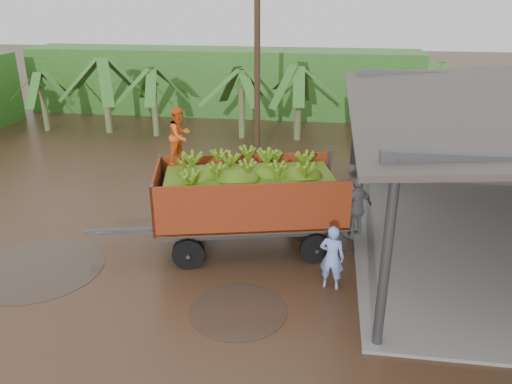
{
  "coord_description": "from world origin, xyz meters",
  "views": [
    {
      "loc": [
        4.06,
        -12.13,
        6.68
      ],
      "look_at": [
        2.21,
        0.61,
        1.43
      ],
      "focal_mm": 35.0,
      "sensor_mm": 36.0,
      "label": 1
    }
  ],
  "objects_px": {
    "banana_trailer": "(248,196)",
    "utility_pole": "(257,65)",
    "man_blue": "(332,257)",
    "man_grey": "(357,208)"
  },
  "relations": [
    {
      "from": "banana_trailer",
      "to": "utility_pole",
      "type": "relative_size",
      "value": 0.9
    },
    {
      "from": "man_blue",
      "to": "man_grey",
      "type": "relative_size",
      "value": 0.88
    },
    {
      "from": "banana_trailer",
      "to": "man_blue",
      "type": "bearing_deg",
      "value": -51.27
    },
    {
      "from": "man_blue",
      "to": "man_grey",
      "type": "xyz_separation_m",
      "value": [
        0.68,
        2.72,
        0.11
      ]
    },
    {
      "from": "banana_trailer",
      "to": "man_grey",
      "type": "bearing_deg",
      "value": 4.2
    },
    {
      "from": "banana_trailer",
      "to": "man_grey",
      "type": "height_order",
      "value": "banana_trailer"
    },
    {
      "from": "man_grey",
      "to": "utility_pole",
      "type": "distance_m",
      "value": 8.02
    },
    {
      "from": "banana_trailer",
      "to": "man_blue",
      "type": "distance_m",
      "value": 2.98
    },
    {
      "from": "man_blue",
      "to": "utility_pole",
      "type": "xyz_separation_m",
      "value": [
        -3.08,
        9.12,
        3.14
      ]
    },
    {
      "from": "man_grey",
      "to": "utility_pole",
      "type": "bearing_deg",
      "value": -99.86
    }
  ]
}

